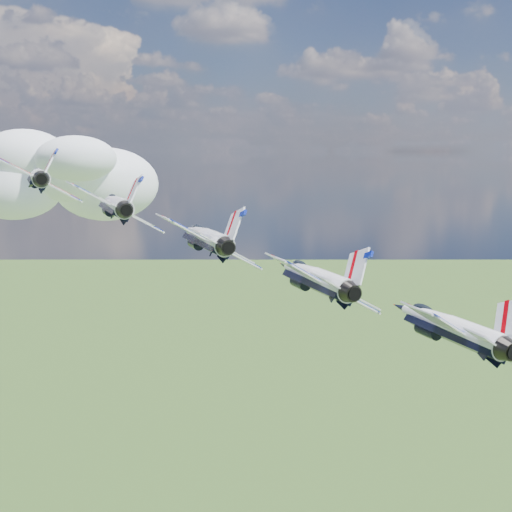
{
  "coord_description": "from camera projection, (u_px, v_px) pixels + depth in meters",
  "views": [
    {
      "loc": [
        12.13,
        -57.26,
        166.78
      ],
      "look_at": [
        26.02,
        6.09,
        156.2
      ],
      "focal_mm": 45.0,
      "sensor_mm": 36.0,
      "label": 1
    }
  ],
  "objects": [
    {
      "name": "cloud_far",
      "position": [
        70.0,
        174.0,
        237.99
      ],
      "size": [
        62.68,
        49.25,
        24.62
      ],
      "primitive_type": "ellipsoid",
      "color": "white"
    },
    {
      "name": "jet_0",
      "position": [
        39.0,
        177.0,
        81.63
      ],
      "size": [
        14.72,
        18.5,
        10.03
      ],
      "primitive_type": null,
      "rotation": [
        0.0,
        0.52,
        0.15
      ],
      "color": "silver"
    },
    {
      "name": "jet_1",
      "position": [
        115.0,
        204.0,
        75.26
      ],
      "size": [
        14.72,
        18.5,
        10.03
      ],
      "primitive_type": null,
      "rotation": [
        0.0,
        0.52,
        0.15
      ],
      "color": "white"
    },
    {
      "name": "jet_2",
      "position": [
        205.0,
        237.0,
        68.89
      ],
      "size": [
        14.72,
        18.5,
        10.03
      ],
      "primitive_type": null,
      "rotation": [
        0.0,
        0.52,
        0.15
      ],
      "color": "silver"
    },
    {
      "name": "jet_3",
      "position": [
        313.0,
        277.0,
        62.52
      ],
      "size": [
        14.72,
        18.5,
        10.03
      ],
      "primitive_type": null,
      "rotation": [
        0.0,
        0.52,
        0.15
      ],
      "color": "white"
    },
    {
      "name": "jet_4",
      "position": [
        445.0,
        325.0,
        56.15
      ],
      "size": [
        14.72,
        18.5,
        10.03
      ],
      "primitive_type": null,
      "rotation": [
        0.0,
        0.52,
        0.15
      ],
      "color": "white"
    }
  ]
}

